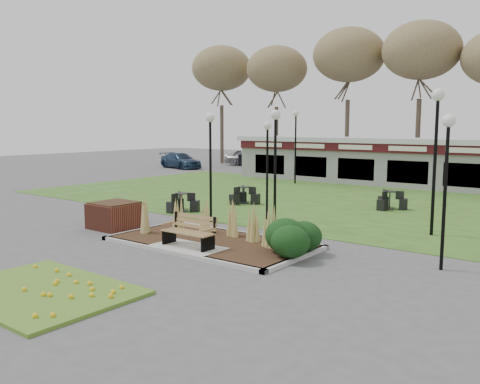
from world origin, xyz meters
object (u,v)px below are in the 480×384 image
Objects in this scene: lamp_post_near_left at (210,143)px; park_bench at (190,231)px; lamp_post_near_right at (275,143)px; lamp_post_mid_left at (267,149)px; bistro_set_b at (182,205)px; brick_planter at (115,215)px; food_pavilion at (416,162)px; lamp_post_far_right at (437,129)px; car_blue at (181,161)px; lamp_post_mid_right at (447,157)px; car_silver at (249,157)px; lamp_post_far_left at (296,130)px; bistro_set_a at (244,198)px; car_black at (262,159)px; bistro_set_c at (390,203)px.

park_bench is at bearing -57.31° from lamp_post_near_left.
lamp_post_near_right is at bearing 87.24° from park_bench.
bistro_set_b is at bearing -169.91° from lamp_post_mid_left.
brick_planter is 19.49m from food_pavilion.
lamp_post_near_right is 0.87× the size of lamp_post_far_right.
food_pavilion reaches higher than car_blue.
lamp_post_near_left is at bearing -120.65° from car_blue.
lamp_post_mid_right is (6.30, -1.77, -0.19)m from lamp_post_near_right.
lamp_post_near_left is 25.12m from car_blue.
brick_planter is 0.33× the size of car_silver.
lamp_post_far_right reaches higher than lamp_post_near_right.
lamp_post_far_right reaches higher than lamp_post_mid_left.
lamp_post_near_left is 13.80m from lamp_post_far_left.
bistro_set_a is 20.73m from car_blue.
lamp_post_near_left is at bearing 54.31° from brick_planter.
lamp_post_far_left reaches higher than car_black.
lamp_post_mid_right is 19.43m from lamp_post_far_left.
lamp_post_mid_left is (1.32, 1.83, -0.23)m from lamp_post_near_left.
lamp_post_far_right is (5.03, 6.43, 2.95)m from park_bench.
lamp_post_mid_left is 8.10m from lamp_post_mid_right.
park_bench is at bearing -128.05° from lamp_post_far_right.
car_black is at bearing 125.47° from lamp_post_mid_left.
car_silver is 2.11m from car_black.
bistro_set_c is (4.23, 7.12, -2.73)m from lamp_post_near_left.
lamp_post_near_right reaches higher than lamp_post_mid_left.
lamp_post_mid_right is at bearing -111.56° from car_blue.
lamp_post_mid_right reaches higher than park_bench.
lamp_post_mid_right reaches higher than car_blue.
bistro_set_a is at bearing 117.01° from park_bench.
bistro_set_b is 25.39m from car_silver.
lamp_post_far_right is 6.26m from bistro_set_c.
car_black is at bearing 120.76° from lamp_post_near_left.
lamp_post_far_left reaches higher than lamp_post_near_left.
lamp_post_mid_left is 4.71m from bistro_set_b.
food_pavilion is at bearing 71.72° from bistro_set_b.
car_blue is at bearing 156.00° from bistro_set_c.
lamp_post_far_left reaches higher than lamp_post_mid_right.
lamp_post_near_right is at bearing 12.44° from lamp_post_near_left.
lamp_post_far_right is (-1.47, 4.01, 0.66)m from lamp_post_mid_right.
lamp_post_mid_right is 0.87× the size of car_blue.
bistro_set_a is at bearing 151.85° from lamp_post_mid_right.
park_bench is 1.18× the size of bistro_set_a.
bistro_set_a is at bearing 111.94° from lamp_post_near_left.
bistro_set_a is (-1.81, 4.48, -2.73)m from lamp_post_near_left.
lamp_post_near_right is at bearing -155.15° from lamp_post_far_right.
car_blue is (-20.56, 1.04, -0.82)m from food_pavilion.
lamp_post_near_right reaches higher than park_bench.
lamp_post_near_right is 0.91× the size of lamp_post_far_left.
lamp_post_mid_right is at bearing -28.15° from bistro_set_a.
lamp_post_near_left reaches higher than brick_planter.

